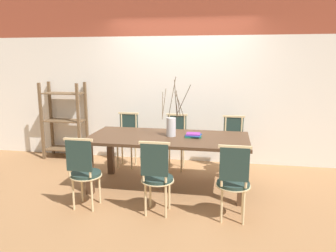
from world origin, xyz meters
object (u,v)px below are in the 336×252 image
dining_table (168,143)px  chair_far_center (233,143)px  shelving_rack (64,121)px  vase_centerpiece (171,126)px  chair_near_center (233,180)px  book_stack (193,135)px

dining_table → chair_far_center: chair_far_center is taller
chair_far_center → shelving_rack: (-3.03, 0.26, 0.20)m
dining_table → vase_centerpiece: (0.04, 0.04, 0.24)m
dining_table → chair_near_center: bearing=-43.2°
chair_near_center → dining_table: bearing=136.8°
book_stack → shelving_rack: shelving_rack is taller
dining_table → book_stack: book_stack is taller
book_stack → shelving_rack: bearing=156.9°
chair_far_center → vase_centerpiece: (-0.86, -0.79, 0.40)m
dining_table → chair_near_center: size_ratio=2.43×
vase_centerpiece → shelving_rack: size_ratio=0.59×
dining_table → vase_centerpiece: size_ratio=2.69×
vase_centerpiece → book_stack: size_ratio=3.40×
book_stack → dining_table: bearing=-172.9°
chair_far_center → shelving_rack: size_ratio=0.65×
chair_far_center → book_stack: bearing=54.8°
dining_table → vase_centerpiece: bearing=48.4°
shelving_rack → chair_far_center: bearing=-4.9°
chair_near_center → chair_far_center: same height
chair_near_center → chair_far_center: size_ratio=1.00×
chair_near_center → shelving_rack: (-3.01, 1.93, 0.20)m
chair_far_center → book_stack: size_ratio=3.77×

